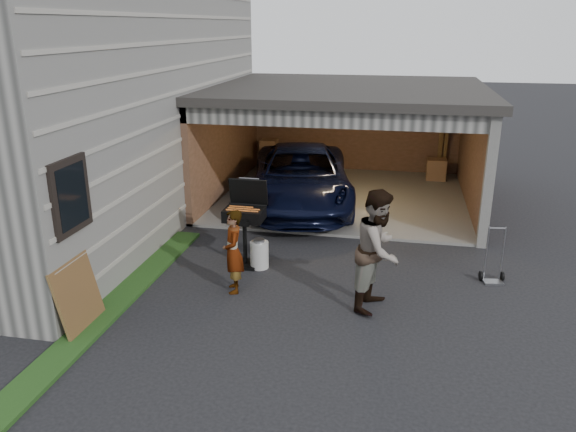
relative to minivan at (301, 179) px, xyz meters
name	(u,v)px	position (x,y,z in m)	size (l,w,h in m)	color
ground	(254,310)	(0.22, -5.44, -0.71)	(80.00, 80.00, 0.00)	black
house	(44,97)	(-5.78, -1.44, 2.04)	(7.00, 11.00, 5.50)	#474744
groundcover_strip	(93,325)	(-2.03, -6.44, -0.68)	(0.50, 8.00, 0.06)	#193814
garage	(348,125)	(0.98, 1.35, 1.16)	(6.80, 6.30, 2.90)	#605E59
minivan	(301,179)	(0.00, 0.00, 0.00)	(2.37, 5.13, 1.43)	black
woman	(233,252)	(-0.28, -4.84, 0.01)	(0.53, 0.35, 1.45)	#A5ADCF
man	(378,250)	(2.13, -4.91, 0.27)	(0.96, 0.74, 1.97)	#4C2A1E
bbq_grill	(245,217)	(-0.38, -3.73, 0.25)	(0.73, 0.64, 1.62)	black
propane_tank	(259,255)	(-0.09, -3.81, -0.46)	(0.34, 0.34, 0.51)	silver
plywood_panel	(78,296)	(-2.18, -6.49, -0.18)	(0.05, 0.97, 1.08)	brown
hand_truck	(493,271)	(4.11, -3.57, -0.52)	(0.44, 0.36, 1.02)	slate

